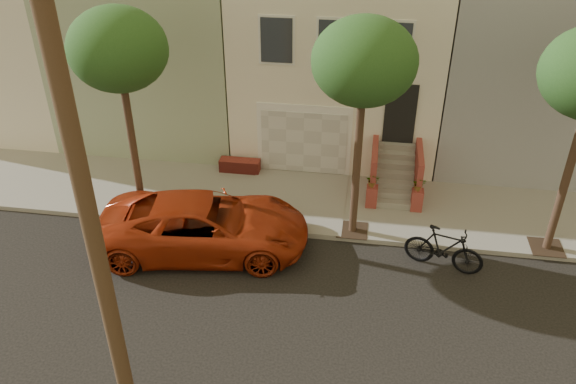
# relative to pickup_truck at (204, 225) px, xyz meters

# --- Properties ---
(ground) EXTENTS (90.00, 90.00, 0.00)m
(ground) POSITION_rel_pickup_truck_xyz_m (3.10, -2.56, -0.81)
(ground) COLOR black
(ground) RESTS_ON ground
(sidewalk) EXTENTS (40.00, 3.70, 0.15)m
(sidewalk) POSITION_rel_pickup_truck_xyz_m (3.10, 2.79, -0.74)
(sidewalk) COLOR gray
(sidewalk) RESTS_ON ground
(house_row) EXTENTS (33.10, 11.70, 7.00)m
(house_row) POSITION_rel_pickup_truck_xyz_m (3.10, 8.63, 2.83)
(house_row) COLOR beige
(house_row) RESTS_ON sidewalk
(tree_left) EXTENTS (2.70, 2.57, 6.30)m
(tree_left) POSITION_rel_pickup_truck_xyz_m (-2.40, 1.34, 4.45)
(tree_left) COLOR #2D2116
(tree_left) RESTS_ON sidewalk
(tree_mid) EXTENTS (2.70, 2.57, 6.30)m
(tree_mid) POSITION_rel_pickup_truck_xyz_m (4.10, 1.34, 4.45)
(tree_mid) COLOR #2D2116
(tree_mid) RESTS_ON sidewalk
(pickup_truck) EXTENTS (6.15, 3.47, 1.62)m
(pickup_truck) POSITION_rel_pickup_truck_xyz_m (0.00, 0.00, 0.00)
(pickup_truck) COLOR #9D2B10
(pickup_truck) RESTS_ON ground
(motorcycle) EXTENTS (2.21, 1.17, 1.28)m
(motorcycle) POSITION_rel_pickup_truck_xyz_m (6.60, 0.15, -0.17)
(motorcycle) COLOR black
(motorcycle) RESTS_ON ground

